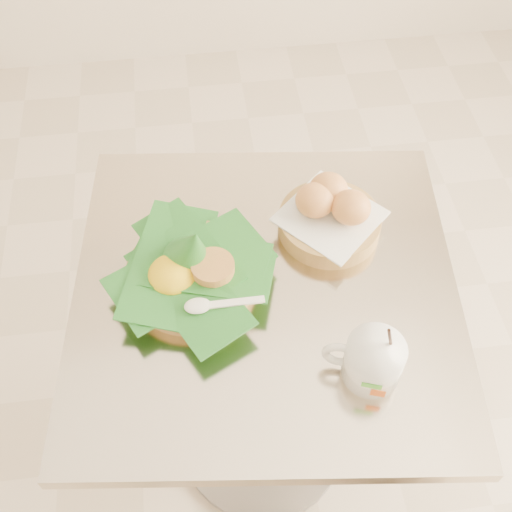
{
  "coord_description": "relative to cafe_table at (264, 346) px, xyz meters",
  "views": [
    {
      "loc": [
        0.0,
        -0.63,
        1.72
      ],
      "look_at": [
        0.09,
        0.04,
        0.82
      ],
      "focal_mm": 45.0,
      "sensor_mm": 36.0,
      "label": 1
    }
  ],
  "objects": [
    {
      "name": "cafe_table",
      "position": [
        0.0,
        0.0,
        0.0
      ],
      "size": [
        0.77,
        0.77,
        0.75
      ],
      "rotation": [
        0.0,
        0.0,
        -0.11
      ],
      "color": "gray",
      "rests_on": "floor"
    },
    {
      "name": "coffee_mug",
      "position": [
        0.15,
        -0.19,
        0.27
      ],
      "size": [
        0.13,
        0.1,
        0.17
      ],
      "rotation": [
        0.0,
        0.0,
        -0.32
      ],
      "color": "white",
      "rests_on": "cafe_table"
    },
    {
      "name": "bread_basket",
      "position": [
        0.14,
        0.12,
        0.26
      ],
      "size": [
        0.24,
        0.24,
        0.1
      ],
      "rotation": [
        0.0,
        0.0,
        -0.03
      ],
      "color": "tan",
      "rests_on": "cafe_table"
    },
    {
      "name": "floor",
      "position": [
        -0.1,
        -0.03,
        -0.53
      ],
      "size": [
        3.6,
        3.6,
        0.0
      ],
      "primitive_type": "plane",
      "color": "beige",
      "rests_on": "ground"
    },
    {
      "name": "rice_basket",
      "position": [
        -0.13,
        0.03,
        0.26
      ],
      "size": [
        0.29,
        0.29,
        0.15
      ],
      "rotation": [
        0.0,
        0.0,
        0.32
      ],
      "color": "tan",
      "rests_on": "cafe_table"
    }
  ]
}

